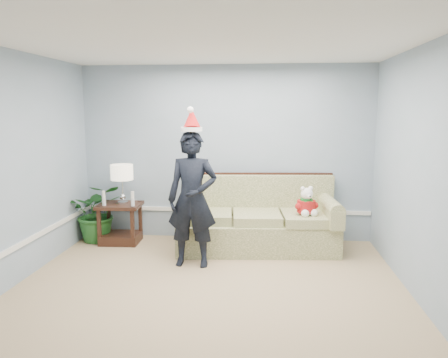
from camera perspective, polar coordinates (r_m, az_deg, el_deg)
room_shell at (r=4.32m, az=-2.93°, el=0.12°), size 4.54×5.04×2.74m
wainscot_trim at (r=5.91m, az=-12.56°, el=-6.58°), size 4.49×4.99×0.06m
sofa at (r=6.46m, az=4.32°, el=-5.70°), size 2.35×1.16×1.07m
side_table at (r=6.90m, az=-13.36°, el=-6.19°), size 0.65×0.55×0.61m
table_lamp at (r=6.73m, az=-13.20°, el=0.65°), size 0.33×0.33×0.60m
candle_pair at (r=6.65m, az=-13.65°, el=-2.56°), size 0.50×0.06×0.22m
houseplant at (r=7.04m, az=-16.12°, el=-4.19°), size 0.99×0.92×0.91m
man at (r=5.63m, az=-4.15°, el=-2.65°), size 0.65×0.43×1.76m
santa_hat at (r=5.54m, az=-4.24°, el=7.63°), size 0.32×0.35×0.32m
teddy_bear at (r=6.21m, az=10.70°, el=-3.30°), size 0.33×0.33×0.42m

